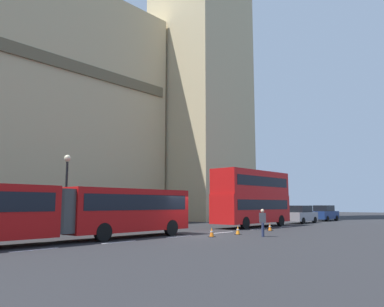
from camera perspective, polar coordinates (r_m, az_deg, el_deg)
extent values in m
plane|color=#262628|center=(24.81, -0.23, -12.22)|extent=(160.00, 160.00, 0.00)
cube|color=silver|center=(18.51, -22.53, -13.21)|extent=(2.20, 0.16, 0.01)
cube|color=silver|center=(20.95, -10.86, -12.92)|extent=(2.20, 0.16, 0.01)
cube|color=silver|center=(24.03, -1.94, -12.35)|extent=(2.20, 0.16, 0.01)
cube|color=silver|center=(27.54, 4.81, -11.72)|extent=(2.20, 0.16, 0.01)
cube|color=silver|center=(31.33, 9.95, -11.13)|extent=(2.20, 0.16, 0.01)
cube|color=silver|center=(35.32, 13.95, -10.62)|extent=(2.20, 0.16, 0.01)
cube|color=#C6B284|center=(55.49, 1.23, 17.59)|extent=(10.53, 10.53, 51.24)
cube|color=#B20F0F|center=(23.72, -9.71, -8.33)|extent=(8.36, 2.50, 2.50)
cube|color=black|center=(23.72, -9.69, -7.25)|extent=(7.69, 2.54, 0.90)
cylinder|color=#3F3F3F|center=(21.13, -19.65, -8.11)|extent=(2.38, 2.38, 2.25)
cylinder|color=black|center=(24.72, -3.17, -11.06)|extent=(1.00, 0.30, 1.00)
cylinder|color=black|center=(21.36, -13.21, -11.42)|extent=(1.00, 0.30, 1.00)
cube|color=red|center=(34.27, 9.04, -8.17)|extent=(9.04, 2.50, 2.40)
cube|color=black|center=(34.26, 9.03, -7.59)|extent=(8.14, 2.54, 0.84)
cube|color=red|center=(34.31, 8.96, -4.41)|extent=(8.86, 2.50, 2.10)
cube|color=black|center=(34.32, 8.96, -4.25)|extent=(8.14, 2.54, 0.84)
cylinder|color=black|center=(36.21, 13.11, -9.78)|extent=(1.00, 0.30, 1.00)
cylinder|color=black|center=(31.26, 7.94, -10.27)|extent=(1.00, 0.30, 1.00)
cube|color=gray|center=(42.51, 16.07, -9.06)|extent=(4.40, 1.80, 0.90)
cube|color=black|center=(42.31, 15.91, -7.99)|extent=(2.46, 1.66, 0.70)
cylinder|color=black|center=(43.46, 17.88, -9.45)|extent=(0.64, 0.30, 0.64)
cylinder|color=black|center=(40.90, 16.26, -9.65)|extent=(0.64, 0.30, 0.64)
cube|color=navy|center=(49.00, 19.31, -8.70)|extent=(4.40, 1.80, 0.90)
cube|color=black|center=(48.80, 19.18, -7.77)|extent=(2.46, 1.66, 0.70)
cylinder|color=black|center=(50.02, 20.82, -9.04)|extent=(0.64, 0.30, 0.64)
cylinder|color=black|center=(47.40, 19.59, -9.20)|extent=(0.64, 0.30, 0.64)
cube|color=black|center=(23.81, 2.98, -12.37)|extent=(0.36, 0.36, 0.03)
cone|color=orange|center=(23.78, 2.98, -11.67)|extent=(0.28, 0.28, 0.55)
cylinder|color=white|center=(23.78, 2.98, -11.60)|extent=(0.17, 0.17, 0.08)
cube|color=black|center=(25.76, 6.91, -11.96)|extent=(0.36, 0.36, 0.03)
cone|color=orange|center=(25.74, 6.90, -11.32)|extent=(0.28, 0.28, 0.55)
cylinder|color=white|center=(25.73, 6.89, -11.26)|extent=(0.17, 0.17, 0.08)
cube|color=black|center=(29.73, 11.64, -11.27)|extent=(0.36, 0.36, 0.03)
cone|color=orange|center=(29.71, 11.62, -10.71)|extent=(0.28, 0.28, 0.55)
cylinder|color=white|center=(29.71, 11.62, -10.66)|extent=(0.17, 0.17, 0.08)
cylinder|color=black|center=(26.63, -18.62, -11.19)|extent=(0.32, 0.32, 0.30)
cylinder|color=black|center=(26.57, -18.41, -6.35)|extent=(0.16, 0.16, 4.80)
sphere|color=beige|center=(26.75, -18.18, -0.67)|extent=(0.44, 0.44, 0.44)
cylinder|color=#262D4C|center=(24.43, 10.57, -11.15)|extent=(0.16, 0.16, 0.86)
cylinder|color=#262D4C|center=(24.23, 10.59, -11.18)|extent=(0.16, 0.16, 0.86)
cube|color=#3F3F47|center=(24.30, 10.54, -9.45)|extent=(0.42, 0.47, 0.60)
sphere|color=beige|center=(24.29, 10.51, -8.46)|extent=(0.22, 0.22, 0.22)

